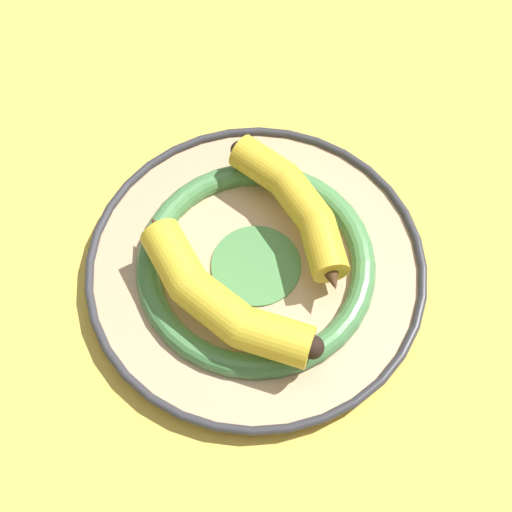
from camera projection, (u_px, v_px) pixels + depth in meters
ground_plane at (237, 297)px, 0.68m from camera, size 2.80×2.80×0.00m
decorative_bowl at (256, 266)px, 0.68m from camera, size 0.32×0.32×0.03m
banana_a at (217, 298)px, 0.62m from camera, size 0.07×0.21×0.04m
banana_b at (297, 206)px, 0.67m from camera, size 0.08×0.19×0.04m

